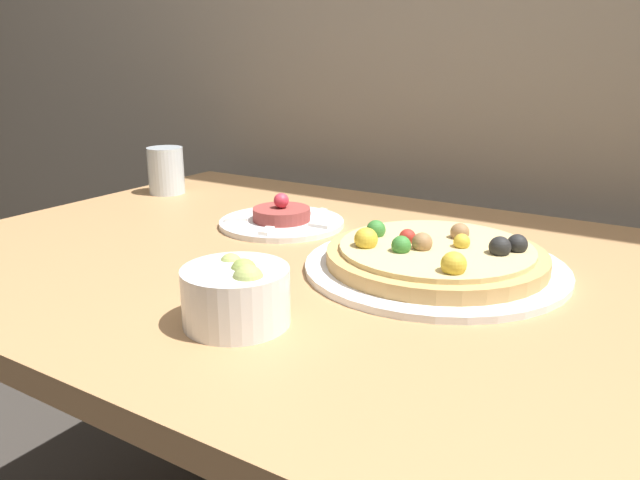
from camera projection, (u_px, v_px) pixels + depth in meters
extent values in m
cube|color=#AD7F51|center=(328.00, 271.00, 0.95)|extent=(1.29, 0.89, 0.03)
cylinder|color=#AD7F51|center=(219.00, 321.00, 1.67)|extent=(0.06, 0.06, 0.72)
cylinder|color=white|center=(435.00, 267.00, 0.90)|extent=(0.38, 0.38, 0.01)
cylinder|color=tan|center=(436.00, 257.00, 0.89)|extent=(0.31, 0.31, 0.02)
cylinder|color=#E0C684|center=(436.00, 248.00, 0.89)|extent=(0.28, 0.28, 0.01)
sphere|color=#B22D23|center=(407.00, 237.00, 0.90)|extent=(0.02, 0.02, 0.02)
sphere|color=gold|center=(366.00, 239.00, 0.88)|extent=(0.03, 0.03, 0.03)
sphere|color=#997047|center=(422.00, 243.00, 0.87)|extent=(0.03, 0.03, 0.03)
sphere|color=gold|center=(454.00, 264.00, 0.78)|extent=(0.03, 0.03, 0.03)
sphere|color=#387F33|center=(376.00, 230.00, 0.94)|extent=(0.03, 0.03, 0.03)
sphere|color=#997047|center=(460.00, 232.00, 0.92)|extent=(0.03, 0.03, 0.03)
sphere|color=gold|center=(462.00, 242.00, 0.88)|extent=(0.02, 0.02, 0.02)
sphere|color=#387F33|center=(401.00, 246.00, 0.86)|extent=(0.03, 0.03, 0.03)
sphere|color=black|center=(500.00, 247.00, 0.85)|extent=(0.03, 0.03, 0.03)
sphere|color=black|center=(517.00, 244.00, 0.87)|extent=(0.03, 0.03, 0.03)
cylinder|color=white|center=(282.00, 223.00, 1.13)|extent=(0.23, 0.23, 0.01)
cylinder|color=#933D38|center=(282.00, 214.00, 1.12)|extent=(0.10, 0.10, 0.02)
sphere|color=#E0384C|center=(281.00, 201.00, 1.12)|extent=(0.03, 0.03, 0.03)
cube|color=white|center=(320.00, 225.00, 1.08)|extent=(0.04, 0.02, 0.01)
cube|color=white|center=(317.00, 211.00, 1.18)|extent=(0.03, 0.04, 0.01)
cube|color=white|center=(268.00, 208.00, 1.20)|extent=(0.04, 0.04, 0.01)
cube|color=white|center=(236.00, 219.00, 1.12)|extent=(0.04, 0.04, 0.01)
cube|color=white|center=(267.00, 231.00, 1.05)|extent=(0.03, 0.04, 0.01)
cylinder|color=white|center=(236.00, 296.00, 0.72)|extent=(0.12, 0.12, 0.07)
sphere|color=#8EA34C|center=(244.00, 273.00, 0.71)|extent=(0.03, 0.03, 0.03)
sphere|color=#A3B25B|center=(248.00, 280.00, 0.68)|extent=(0.04, 0.04, 0.04)
sphere|color=#8EA34C|center=(244.00, 272.00, 0.71)|extent=(0.03, 0.03, 0.03)
sphere|color=#A3B25B|center=(231.00, 264.00, 0.74)|extent=(0.03, 0.03, 0.03)
cylinder|color=silver|center=(166.00, 170.00, 1.37)|extent=(0.08, 0.08, 0.10)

